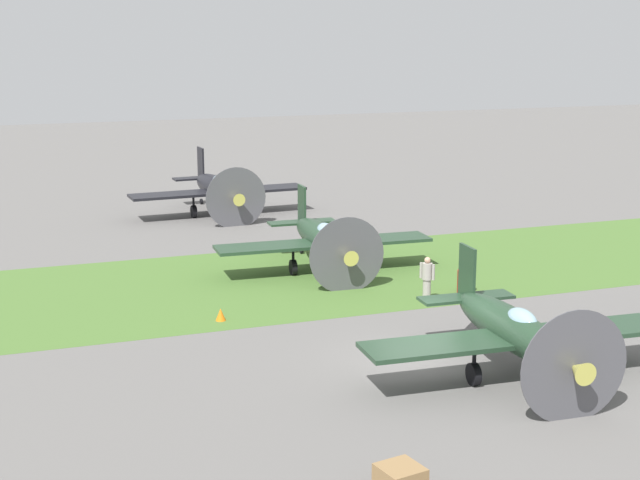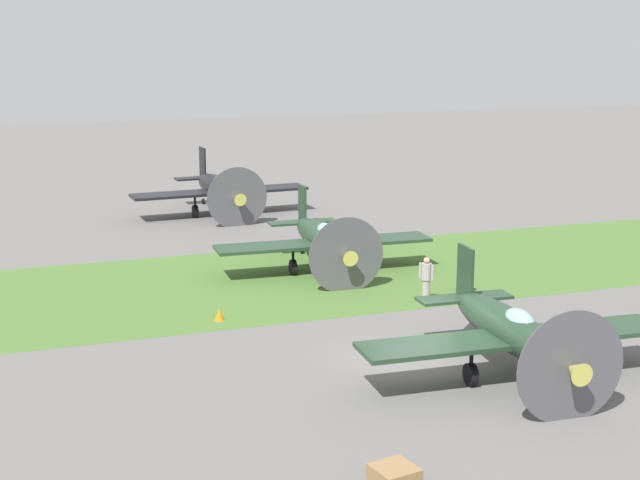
{
  "view_description": "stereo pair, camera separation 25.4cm",
  "coord_description": "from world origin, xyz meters",
  "px_view_note": "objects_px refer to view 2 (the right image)",
  "views": [
    {
      "loc": [
        12.04,
        24.32,
        9.94
      ],
      "look_at": [
        -0.95,
        -11.51,
        1.29
      ],
      "focal_mm": 52.3,
      "sensor_mm": 36.0,
      "label": 1
    },
    {
      "loc": [
        11.81,
        24.4,
        9.94
      ],
      "look_at": [
        -0.95,
        -11.51,
        1.29
      ],
      "focal_mm": 52.3,
      "sensor_mm": 36.0,
      "label": 2
    }
  ],
  "objects_px": {
    "airplane_trail": "(219,188)",
    "runway_marker_cone": "(219,314)",
    "ground_crew_chief": "(426,279)",
    "supply_crate": "(394,480)",
    "airplane_lead": "(511,331)",
    "airplane_wingman": "(323,239)",
    "fuel_drum": "(464,282)"
  },
  "relations": [
    {
      "from": "fuel_drum",
      "to": "runway_marker_cone",
      "type": "xyz_separation_m",
      "value": [
        9.71,
        0.21,
        -0.23
      ]
    },
    {
      "from": "airplane_trail",
      "to": "ground_crew_chief",
      "type": "height_order",
      "value": "airplane_trail"
    },
    {
      "from": "fuel_drum",
      "to": "airplane_wingman",
      "type": "bearing_deg",
      "value": -51.84
    },
    {
      "from": "airplane_trail",
      "to": "runway_marker_cone",
      "type": "distance_m",
      "value": 19.21
    },
    {
      "from": "airplane_lead",
      "to": "airplane_trail",
      "type": "relative_size",
      "value": 0.97
    },
    {
      "from": "airplane_wingman",
      "to": "supply_crate",
      "type": "height_order",
      "value": "airplane_wingman"
    },
    {
      "from": "airplane_lead",
      "to": "supply_crate",
      "type": "height_order",
      "value": "airplane_lead"
    },
    {
      "from": "ground_crew_chief",
      "to": "runway_marker_cone",
      "type": "xyz_separation_m",
      "value": [
        7.76,
        -0.42,
        -0.69
      ]
    },
    {
      "from": "airplane_lead",
      "to": "fuel_drum",
      "type": "xyz_separation_m",
      "value": [
        -2.96,
        -8.3,
        -0.95
      ]
    },
    {
      "from": "supply_crate",
      "to": "runway_marker_cone",
      "type": "distance_m",
      "value": 13.47
    },
    {
      "from": "airplane_trail",
      "to": "runway_marker_cone",
      "type": "xyz_separation_m",
      "value": [
        4.49,
        18.64,
        -1.23
      ]
    },
    {
      "from": "airplane_lead",
      "to": "supply_crate",
      "type": "relative_size",
      "value": 10.45
    },
    {
      "from": "airplane_lead",
      "to": "fuel_drum",
      "type": "relative_size",
      "value": 10.45
    },
    {
      "from": "airplane_lead",
      "to": "runway_marker_cone",
      "type": "bearing_deg",
      "value": -47.27
    },
    {
      "from": "airplane_wingman",
      "to": "supply_crate",
      "type": "distance_m",
      "value": 19.42
    },
    {
      "from": "airplane_wingman",
      "to": "airplane_trail",
      "type": "height_order",
      "value": "airplane_trail"
    },
    {
      "from": "airplane_wingman",
      "to": "runway_marker_cone",
      "type": "height_order",
      "value": "airplane_wingman"
    },
    {
      "from": "supply_crate",
      "to": "runway_marker_cone",
      "type": "bearing_deg",
      "value": -87.11
    },
    {
      "from": "airplane_trail",
      "to": "fuel_drum",
      "type": "xyz_separation_m",
      "value": [
        -5.21,
        18.43,
        -1.0
      ]
    },
    {
      "from": "supply_crate",
      "to": "runway_marker_cone",
      "type": "xyz_separation_m",
      "value": [
        0.68,
        -13.45,
        -0.1
      ]
    },
    {
      "from": "airplane_wingman",
      "to": "fuel_drum",
      "type": "bearing_deg",
      "value": 130.78
    },
    {
      "from": "airplane_lead",
      "to": "ground_crew_chief",
      "type": "bearing_deg",
      "value": -94.6
    },
    {
      "from": "airplane_lead",
      "to": "airplane_wingman",
      "type": "relative_size",
      "value": 1.02
    },
    {
      "from": "ground_crew_chief",
      "to": "supply_crate",
      "type": "distance_m",
      "value": 14.84
    },
    {
      "from": "airplane_lead",
      "to": "runway_marker_cone",
      "type": "height_order",
      "value": "airplane_lead"
    },
    {
      "from": "runway_marker_cone",
      "to": "supply_crate",
      "type": "bearing_deg",
      "value": 92.89
    },
    {
      "from": "airplane_wingman",
      "to": "ground_crew_chief",
      "type": "height_order",
      "value": "airplane_wingman"
    },
    {
      "from": "airplane_lead",
      "to": "ground_crew_chief",
      "type": "height_order",
      "value": "airplane_lead"
    },
    {
      "from": "airplane_trail",
      "to": "fuel_drum",
      "type": "relative_size",
      "value": 10.81
    },
    {
      "from": "supply_crate",
      "to": "airplane_trail",
      "type": "bearing_deg",
      "value": -96.78
    },
    {
      "from": "airplane_lead",
      "to": "airplane_wingman",
      "type": "xyz_separation_m",
      "value": [
        1.03,
        -13.37,
        -0.03
      ]
    },
    {
      "from": "airplane_trail",
      "to": "fuel_drum",
      "type": "height_order",
      "value": "airplane_trail"
    }
  ]
}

